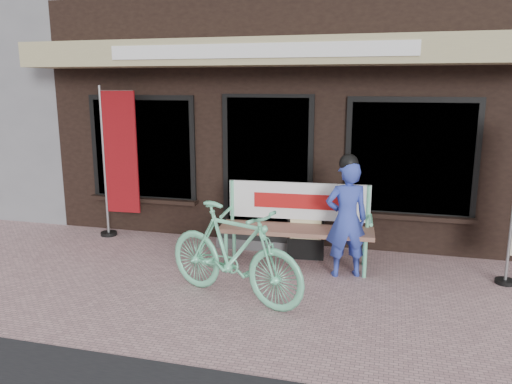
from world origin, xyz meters
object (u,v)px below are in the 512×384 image
(bicycle, at_px, (234,253))
(menu_stand, at_px, (306,223))
(bench, at_px, (297,218))
(person, at_px, (347,217))
(nobori_red, at_px, (118,161))

(bicycle, xyz_separation_m, menu_stand, (0.56, 1.48, -0.03))
(bench, height_order, person, person)
(person, distance_m, menu_stand, 0.77)
(menu_stand, bearing_deg, person, -42.49)
(bicycle, xyz_separation_m, nobori_red, (-2.39, 1.78, 0.66))
(bicycle, relative_size, menu_stand, 1.82)
(bicycle, height_order, menu_stand, bicycle)
(bicycle, bearing_deg, bench, -0.00)
(nobori_red, bearing_deg, bicycle, -40.00)
(bicycle, bearing_deg, menu_stand, -0.47)
(person, bearing_deg, bench, 139.67)
(nobori_red, relative_size, menu_stand, 2.36)
(bench, height_order, nobori_red, nobori_red)
(bench, xyz_separation_m, nobori_red, (-2.86, 0.51, 0.57))
(person, height_order, menu_stand, person)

